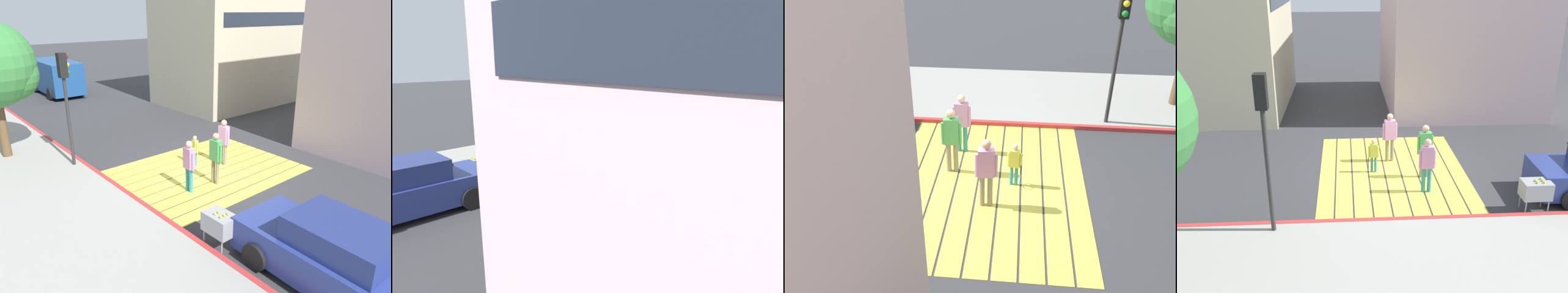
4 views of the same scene
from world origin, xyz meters
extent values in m
plane|color=#38383A|center=(0.00, 0.00, 0.00)|extent=(120.00, 120.00, 0.00)
cube|color=#EAD64C|center=(0.00, -2.20, 0.01)|extent=(6.40, 0.50, 0.01)
cube|color=#EAD64C|center=(0.00, -1.65, 0.01)|extent=(6.40, 0.50, 0.01)
cube|color=#EAD64C|center=(0.00, -1.10, 0.01)|extent=(6.40, 0.50, 0.01)
cube|color=#EAD64C|center=(0.00, -0.55, 0.01)|extent=(6.40, 0.50, 0.01)
cube|color=#EAD64C|center=(0.00, 0.00, 0.01)|extent=(6.40, 0.50, 0.01)
cube|color=#EAD64C|center=(0.00, 0.55, 0.01)|extent=(6.40, 0.50, 0.01)
cube|color=#EAD64C|center=(0.00, 1.10, 0.01)|extent=(6.40, 0.50, 0.01)
cube|color=#EAD64C|center=(0.00, 1.65, 0.01)|extent=(6.40, 0.50, 0.01)
cube|color=#EAD64C|center=(0.00, 2.20, 0.01)|extent=(6.40, 0.50, 0.01)
cube|color=#9E9B93|center=(-5.60, 0.00, 0.06)|extent=(4.80, 40.00, 0.12)
cube|color=#BC3333|center=(-3.25, 0.00, 0.07)|extent=(0.16, 40.00, 0.13)
cube|color=beige|center=(8.50, 7.47, 4.69)|extent=(8.00, 6.00, 9.39)
cube|color=beige|center=(8.50, -4.05, 4.10)|extent=(8.00, 7.00, 8.19)
cube|color=#232B38|center=(8.50, -7.57, 4.51)|extent=(6.80, 0.03, 0.70)
cylinder|color=black|center=(-1.08, -4.90, 0.33)|extent=(0.24, 0.67, 0.66)
cylinder|color=#2D2D2D|center=(-3.60, 3.48, 1.70)|extent=(0.12, 0.12, 3.40)
cube|color=black|center=(-3.60, 3.48, 3.82)|extent=(0.28, 0.28, 0.84)
sphere|color=maroon|center=(-3.44, 3.48, 4.10)|extent=(0.18, 0.18, 0.18)
sphere|color=yellow|center=(-3.44, 3.48, 3.83)|extent=(0.18, 0.18, 0.18)
sphere|color=#188429|center=(-3.44, 3.48, 3.56)|extent=(0.18, 0.18, 0.18)
cube|color=#99999E|center=(-2.90, -3.73, 0.70)|extent=(0.56, 0.80, 0.50)
cylinder|color=#99999E|center=(-2.68, -3.41, 0.23)|extent=(0.04, 0.04, 0.45)
cylinder|color=#99999E|center=(-3.12, -3.41, 0.23)|extent=(0.04, 0.04, 0.45)
cylinder|color=#99999E|center=(-2.68, -4.05, 0.23)|extent=(0.04, 0.04, 0.45)
cylinder|color=#99999E|center=(-3.12, -4.05, 0.23)|extent=(0.04, 0.04, 0.45)
sphere|color=#CCE033|center=(-3.02, -3.88, 0.98)|extent=(0.07, 0.07, 0.07)
sphere|color=#CCE033|center=(-2.90, -3.88, 0.98)|extent=(0.07, 0.07, 0.07)
sphere|color=#CCE033|center=(-2.78, -3.88, 0.98)|extent=(0.07, 0.07, 0.07)
sphere|color=#CCE033|center=(-3.02, -3.68, 0.98)|extent=(0.07, 0.07, 0.07)
sphere|color=#CCE033|center=(-2.90, -3.68, 0.98)|extent=(0.07, 0.07, 0.07)
cylinder|color=gray|center=(-0.49, -0.91, 0.43)|extent=(0.13, 0.13, 0.86)
cylinder|color=gray|center=(-0.47, -1.09, 0.43)|extent=(0.13, 0.13, 0.86)
cube|color=#4CA559|center=(-0.48, -1.00, 1.22)|extent=(0.26, 0.40, 0.72)
sphere|color=tan|center=(-0.48, -1.00, 1.71)|extent=(0.22, 0.22, 0.22)
cylinder|color=#4CA559|center=(-0.50, -0.78, 1.15)|extent=(0.09, 0.09, 0.61)
cylinder|color=#4CA559|center=(-0.46, -1.22, 1.15)|extent=(0.09, 0.09, 0.61)
cylinder|color=gray|center=(0.87, 0.10, 0.42)|extent=(0.13, 0.13, 0.85)
cylinder|color=gray|center=(0.89, -0.08, 0.42)|extent=(0.13, 0.13, 0.85)
cube|color=#D18CC6|center=(0.88, 0.01, 1.20)|extent=(0.27, 0.39, 0.71)
sphere|color=tan|center=(0.88, 0.01, 1.68)|extent=(0.22, 0.22, 0.22)
cylinder|color=#D18CC6|center=(0.86, 0.23, 1.13)|extent=(0.09, 0.09, 0.60)
cylinder|color=#D18CC6|center=(0.91, -0.20, 1.13)|extent=(0.09, 0.09, 0.60)
cylinder|color=teal|center=(-1.54, -0.79, 0.42)|extent=(0.12, 0.12, 0.83)
cylinder|color=teal|center=(-1.54, -0.97, 0.42)|extent=(0.12, 0.12, 0.83)
cube|color=#D18CC6|center=(-1.54, -0.88, 1.18)|extent=(0.23, 0.37, 0.69)
sphere|color=beige|center=(-1.54, -0.88, 1.65)|extent=(0.21, 0.21, 0.21)
cylinder|color=#D18CC6|center=(-1.53, -0.67, 1.11)|extent=(0.09, 0.09, 0.59)
cylinder|color=#D18CC6|center=(-1.54, -1.09, 1.11)|extent=(0.09, 0.09, 0.59)
cylinder|color=teal|center=(0.00, 0.70, 0.28)|extent=(0.08, 0.08, 0.56)
cylinder|color=teal|center=(-0.01, 0.58, 0.28)|extent=(0.08, 0.08, 0.56)
cube|color=#D8D84C|center=(-0.01, 0.64, 0.80)|extent=(0.17, 0.26, 0.47)
sphere|color=beige|center=(-0.01, 0.64, 1.13)|extent=(0.15, 0.15, 0.15)
cylinder|color=#D8D84C|center=(0.00, 0.79, 0.75)|extent=(0.06, 0.06, 0.40)
cylinder|color=#D8D84C|center=(-0.02, 0.49, 0.75)|extent=(0.06, 0.06, 0.40)
cylinder|color=black|center=(0.03, 0.81, 0.47)|extent=(0.03, 0.03, 0.28)
torus|color=blue|center=(0.03, 0.81, 0.23)|extent=(0.28, 0.04, 0.28)
camera|label=1|loc=(-8.39, -9.28, 5.58)|focal=33.76mm
camera|label=2|loc=(8.38, -9.54, 4.34)|focal=33.50mm
camera|label=3|loc=(8.91, 0.67, 6.37)|focal=39.15mm
camera|label=4|loc=(-13.62, 1.53, 6.45)|focal=40.68mm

